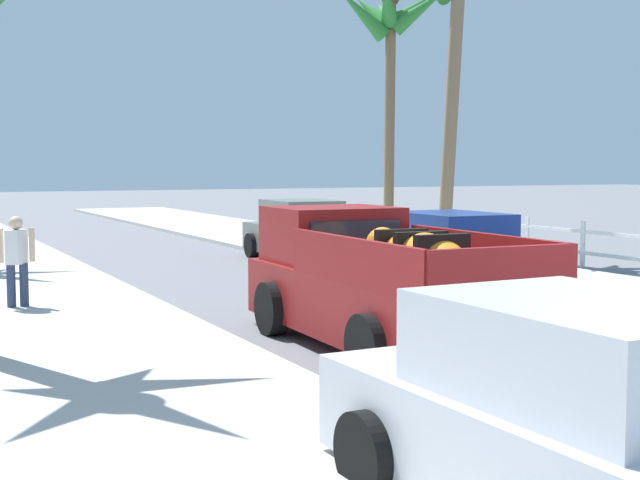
{
  "coord_description": "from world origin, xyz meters",
  "views": [
    {
      "loc": [
        -6.63,
        -5.5,
        2.39
      ],
      "look_at": [
        -0.33,
        7.14,
        1.2
      ],
      "focal_mm": 49.29,
      "sensor_mm": 36.0,
      "label": 1
    }
  ],
  "objects_px": {
    "car_left_mid": "(592,431)",
    "car_right_near": "(453,258)",
    "pedestrian": "(17,258)",
    "palm_tree_right_mid": "(389,30)",
    "pickup_truck": "(379,286)",
    "car_left_near": "(302,233)"
  },
  "relations": [
    {
      "from": "car_right_near",
      "to": "pedestrian",
      "type": "height_order",
      "value": "pedestrian"
    },
    {
      "from": "car_left_near",
      "to": "pedestrian",
      "type": "relative_size",
      "value": 2.72
    },
    {
      "from": "pickup_truck",
      "to": "car_right_near",
      "type": "distance_m",
      "value": 4.89
    },
    {
      "from": "car_left_mid",
      "to": "car_right_near",
      "type": "bearing_deg",
      "value": 59.58
    },
    {
      "from": "car_left_mid",
      "to": "palm_tree_right_mid",
      "type": "distance_m",
      "value": 22.57
    },
    {
      "from": "pickup_truck",
      "to": "car_right_near",
      "type": "xyz_separation_m",
      "value": [
        3.55,
        3.35,
        -0.1
      ]
    },
    {
      "from": "car_right_near",
      "to": "palm_tree_right_mid",
      "type": "relative_size",
      "value": 0.55
    },
    {
      "from": "car_left_mid",
      "to": "car_left_near",
      "type": "bearing_deg",
      "value": 70.97
    },
    {
      "from": "palm_tree_right_mid",
      "to": "pedestrian",
      "type": "xyz_separation_m",
      "value": [
        -12.16,
        -8.67,
        -5.64
      ]
    },
    {
      "from": "car_left_mid",
      "to": "pedestrian",
      "type": "distance_m",
      "value": 10.86
    },
    {
      "from": "car_right_near",
      "to": "pedestrian",
      "type": "xyz_separation_m",
      "value": [
        -7.47,
        1.49,
        0.2
      ]
    },
    {
      "from": "car_left_near",
      "to": "car_right_near",
      "type": "distance_m",
      "value": 6.69
    },
    {
      "from": "pickup_truck",
      "to": "car_left_near",
      "type": "height_order",
      "value": "pickup_truck"
    },
    {
      "from": "car_right_near",
      "to": "palm_tree_right_mid",
      "type": "xyz_separation_m",
      "value": [
        4.69,
        10.17,
        5.84
      ]
    },
    {
      "from": "car_right_near",
      "to": "car_left_mid",
      "type": "relative_size",
      "value": 1.0
    },
    {
      "from": "pickup_truck",
      "to": "pedestrian",
      "type": "distance_m",
      "value": 6.24
    },
    {
      "from": "pickup_truck",
      "to": "car_left_near",
      "type": "relative_size",
      "value": 1.22
    },
    {
      "from": "pickup_truck",
      "to": "pedestrian",
      "type": "bearing_deg",
      "value": 128.95
    },
    {
      "from": "pedestrian",
      "to": "palm_tree_right_mid",
      "type": "bearing_deg",
      "value": 35.49
    },
    {
      "from": "car_left_mid",
      "to": "pickup_truck",
      "type": "bearing_deg",
      "value": 72.5
    },
    {
      "from": "car_left_mid",
      "to": "palm_tree_right_mid",
      "type": "xyz_separation_m",
      "value": [
        10.07,
        19.33,
        5.84
      ]
    },
    {
      "from": "palm_tree_right_mid",
      "to": "car_right_near",
      "type": "bearing_deg",
      "value": -114.77
    }
  ]
}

